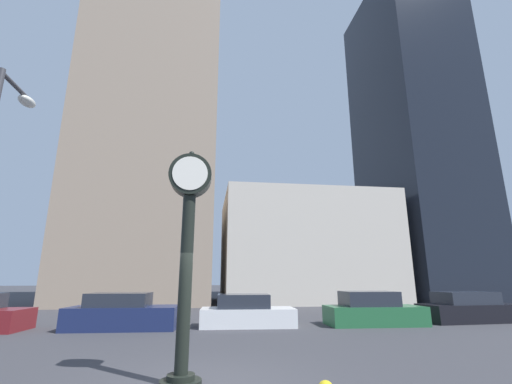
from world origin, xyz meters
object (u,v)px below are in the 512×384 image
at_px(car_white, 247,313).
at_px(car_black, 470,309).
at_px(car_navy, 122,314).
at_px(street_clock, 187,238).
at_px(car_green, 373,311).

height_order(car_white, car_black, car_black).
height_order(car_navy, car_white, car_navy).
height_order(street_clock, car_green, street_clock).
distance_m(car_navy, car_white, 5.10).
xyz_separation_m(car_white, car_green, (5.57, -0.34, 0.04)).
distance_m(street_clock, car_black, 15.40).
bearing_deg(car_green, car_navy, -178.92).
xyz_separation_m(car_navy, car_black, (15.77, 0.23, -0.02)).
bearing_deg(car_green, car_white, 178.72).
relative_size(street_clock, car_white, 1.16).
bearing_deg(car_navy, car_white, 4.38).
bearing_deg(car_green, car_black, 7.29).
distance_m(car_navy, car_black, 15.77).
relative_size(car_navy, car_black, 0.90).
bearing_deg(car_green, street_clock, -132.61).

